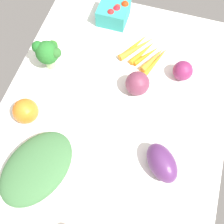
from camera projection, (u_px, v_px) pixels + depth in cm
name	position (u px, v px, depth cm)	size (l,w,h in cm)	color
tablecloth	(112.00, 116.00, 98.96)	(104.00, 76.00, 2.00)	white
eggplant	(162.00, 163.00, 86.63)	(12.79, 7.85, 7.85)	#562A61
red_onion_near_basket	(183.00, 71.00, 101.76)	(7.02, 7.02, 7.02)	#7E2453
broccoli_head	(48.00, 52.00, 100.38)	(9.18, 10.49, 11.74)	#9CC781
leafy_greens_clump	(37.00, 168.00, 86.83)	(25.65, 17.62, 6.17)	#3E6E3F
carrot_bunch	(145.00, 53.00, 107.97)	(21.00, 18.27, 2.72)	orange
berry_basket	(114.00, 13.00, 113.56)	(11.19, 11.19, 8.14)	teal
red_onion_center	(137.00, 83.00, 98.64)	(8.35, 8.35, 8.35)	brown
heirloom_tomato_orange	(26.00, 111.00, 94.00)	(8.34, 8.34, 8.34)	orange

